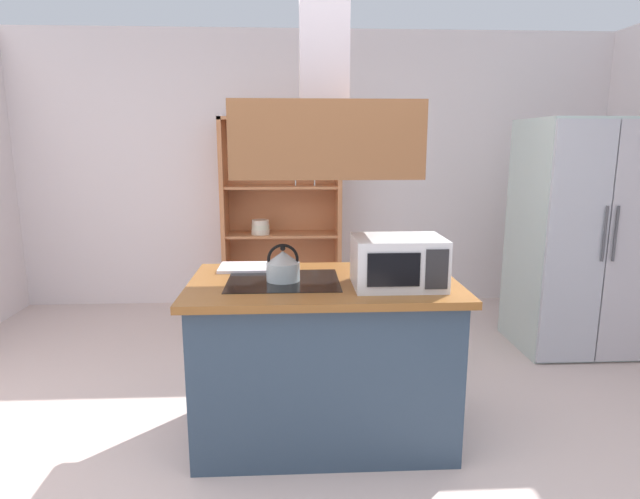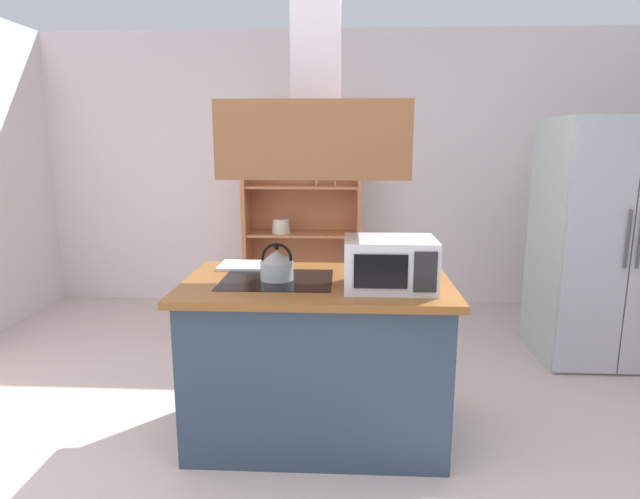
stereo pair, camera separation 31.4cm
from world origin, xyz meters
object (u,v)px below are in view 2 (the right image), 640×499
object	(u,v)px
kettle	(277,265)
microwave	(390,264)
dish_cabinet	(303,225)
refrigerator	(605,242)
cutting_board	(248,266)

from	to	relation	value
kettle	microwave	distance (m)	0.61
dish_cabinet	microwave	distance (m)	2.62
refrigerator	cutting_board	world-z (taller)	refrigerator
kettle	cutting_board	distance (m)	0.37
cutting_board	microwave	world-z (taller)	microwave
cutting_board	microwave	bearing A→B (deg)	-27.87
kettle	microwave	size ratio (longest dim) A/B	0.44
refrigerator	dish_cabinet	size ratio (longest dim) A/B	0.97
refrigerator	dish_cabinet	bearing A→B (deg)	153.23
refrigerator	kettle	distance (m)	2.60
dish_cabinet	cutting_board	world-z (taller)	dish_cabinet
refrigerator	kettle	world-z (taller)	refrigerator
refrigerator	microwave	distance (m)	2.18
dish_cabinet	kettle	distance (m)	2.40
refrigerator	dish_cabinet	distance (m)	2.65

